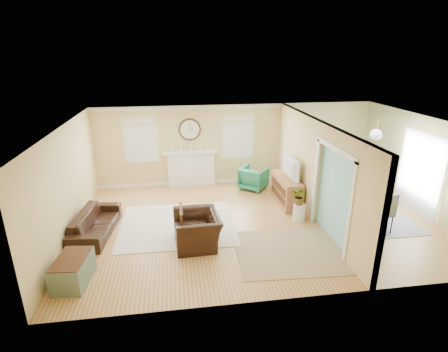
{
  "coord_description": "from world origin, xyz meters",
  "views": [
    {
      "loc": [
        -2.01,
        -7.92,
        4.19
      ],
      "look_at": [
        -0.8,
        0.3,
        1.2
      ],
      "focal_mm": 28.0,
      "sensor_mm": 36.0,
      "label": 1
    }
  ],
  "objects": [
    {
      "name": "floor",
      "position": [
        0.0,
        0.0,
        0.0
      ],
      "size": [
        9.0,
        9.0,
        0.0
      ],
      "primitive_type": "plane",
      "color": "olive",
      "rests_on": "ground"
    },
    {
      "name": "wall_back",
      "position": [
        0.0,
        3.0,
        1.3
      ],
      "size": [
        9.0,
        0.02,
        2.6
      ],
      "primitive_type": "cube",
      "color": "tan",
      "rests_on": "ground"
    },
    {
      "name": "wall_front",
      "position": [
        0.0,
        -3.0,
        1.3
      ],
      "size": [
        9.0,
        0.02,
        2.6
      ],
      "primitive_type": "cube",
      "color": "tan",
      "rests_on": "ground"
    },
    {
      "name": "wall_left",
      "position": [
        -4.5,
        0.0,
        1.3
      ],
      "size": [
        0.02,
        6.0,
        2.6
      ],
      "primitive_type": "cube",
      "color": "tan",
      "rests_on": "ground"
    },
    {
      "name": "wall_right",
      "position": [
        4.5,
        0.0,
        1.3
      ],
      "size": [
        0.02,
        6.0,
        2.6
      ],
      "primitive_type": "cube",
      "color": "tan",
      "rests_on": "ground"
    },
    {
      "name": "ceiling",
      "position": [
        0.0,
        0.0,
        2.6
      ],
      "size": [
        9.0,
        6.0,
        0.02
      ],
      "primitive_type": "cube",
      "color": "white",
      "rests_on": "wall_back"
    },
    {
      "name": "partition",
      "position": [
        1.51,
        0.28,
        1.36
      ],
      "size": [
        0.17,
        6.0,
        2.6
      ],
      "color": "tan",
      "rests_on": "ground"
    },
    {
      "name": "fireplace",
      "position": [
        -1.5,
        2.88,
        0.6
      ],
      "size": [
        1.7,
        0.3,
        1.17
      ],
      "color": "white",
      "rests_on": "ground"
    },
    {
      "name": "wall_clock",
      "position": [
        -1.5,
        2.97,
        1.85
      ],
      "size": [
        0.7,
        0.07,
        0.7
      ],
      "color": "#472310",
      "rests_on": "wall_back"
    },
    {
      "name": "window_left",
      "position": [
        -3.05,
        2.95,
        1.66
      ],
      "size": [
        1.05,
        0.13,
        1.42
      ],
      "color": "white",
      "rests_on": "wall_back"
    },
    {
      "name": "window_right",
      "position": [
        0.05,
        2.95,
        1.66
      ],
      "size": [
        1.05,
        0.13,
        1.42
      ],
      "color": "white",
      "rests_on": "wall_back"
    },
    {
      "name": "french_doors",
      "position": [
        4.45,
        0.0,
        1.1
      ],
      "size": [
        0.06,
        1.7,
        2.2
      ],
      "color": "white",
      "rests_on": "ground"
    },
    {
      "name": "pendant",
      "position": [
        3.0,
        0.0,
        2.2
      ],
      "size": [
        0.3,
        0.3,
        0.55
      ],
      "color": "gold",
      "rests_on": "ceiling"
    },
    {
      "name": "rug_cream",
      "position": [
        -2.02,
        0.12,
        0.01
      ],
      "size": [
        2.9,
        2.53,
        0.02
      ],
      "primitive_type": "cube",
      "rotation": [
        0.0,
        0.0,
        -0.02
      ],
      "color": "beige",
      "rests_on": "floor"
    },
    {
      "name": "rug_jute",
      "position": [
        0.42,
        -1.51,
        0.01
      ],
      "size": [
        2.5,
        2.09,
        0.01
      ],
      "primitive_type": "cube",
      "rotation": [
        0.0,
        0.0,
        -0.05
      ],
      "color": "tan",
      "rests_on": "floor"
    },
    {
      "name": "rug_grey",
      "position": [
        2.8,
        0.25,
        0.01
      ],
      "size": [
        2.51,
        3.13,
        0.01
      ],
      "primitive_type": "cube",
      "color": "slate",
      "rests_on": "floor"
    },
    {
      "name": "sofa",
      "position": [
        -3.98,
        -0.04,
        0.28
      ],
      "size": [
        0.98,
        2.02,
        0.57
      ],
      "primitive_type": "imported",
      "rotation": [
        0.0,
        0.0,
        1.46
      ],
      "color": "black",
      "rests_on": "floor"
    },
    {
      "name": "eames_chair",
      "position": [
        -1.58,
        -0.88,
        0.37
      ],
      "size": [
        1.06,
        1.2,
        0.75
      ],
      "primitive_type": "imported",
      "rotation": [
        0.0,
        0.0,
        -1.52
      ],
      "color": "black",
      "rests_on": "floor"
    },
    {
      "name": "green_chair",
      "position": [
        0.45,
        2.29,
        0.36
      ],
      "size": [
        1.09,
        1.09,
        0.71
      ],
      "primitive_type": "imported",
      "rotation": [
        0.0,
        0.0,
        2.46
      ],
      "color": "#1E7144",
      "rests_on": "floor"
    },
    {
      "name": "trunk",
      "position": [
        -4.03,
        -1.95,
        0.27
      ],
      "size": [
        0.67,
        0.98,
        0.53
      ],
      "color": "#5F705C",
      "rests_on": "floor"
    },
    {
      "name": "credenza",
      "position": [
        1.13,
        1.02,
        0.4
      ],
      "size": [
        0.5,
        1.47,
        0.8
      ],
      "color": "#9F6F45",
      "rests_on": "floor"
    },
    {
      "name": "tv",
      "position": [
        1.11,
        1.02,
        1.1
      ],
      "size": [
        0.23,
        1.06,
        0.61
      ],
      "primitive_type": "imported",
      "rotation": [
        0.0,
        0.0,
        1.66
      ],
      "color": "black",
      "rests_on": "credenza"
    },
    {
      "name": "garden_stool",
      "position": [
        1.12,
        -0.08,
        0.23
      ],
      "size": [
        0.31,
        0.31,
        0.46
      ],
      "primitive_type": "cylinder",
      "color": "white",
      "rests_on": "floor"
    },
    {
      "name": "potted_plant",
      "position": [
        1.12,
        -0.08,
        0.69
      ],
      "size": [
        0.55,
        0.55,
        0.46
      ],
      "primitive_type": "imported",
      "rotation": [
        0.0,
        0.0,
        5.53
      ],
      "color": "#337F33",
      "rests_on": "garden_stool"
    },
    {
      "name": "dining_table",
      "position": [
        2.8,
        0.25,
        0.3
      ],
      "size": [
        1.12,
        1.81,
        0.61
      ],
      "primitive_type": "imported",
      "rotation": [
        0.0,
        0.0,
        1.66
      ],
      "color": "#472310",
      "rests_on": "floor"
    },
    {
      "name": "dining_chair_n",
      "position": [
        2.76,
        1.4,
        0.55
      ],
      "size": [
        0.51,
        0.51,
        0.94
      ],
      "color": "slate",
      "rests_on": "floor"
    },
    {
      "name": "dining_chair_s",
      "position": [
        2.9,
        -0.9,
        0.61
      ],
      "size": [
        0.46,
        0.46,
        1.03
      ],
      "color": "slate",
      "rests_on": "floor"
    },
    {
      "name": "dining_chair_w",
      "position": [
        2.23,
        0.31,
        0.61
      ],
      "size": [
        0.47,
        0.47,
        1.03
      ],
      "color": "white",
      "rests_on": "floor"
    },
    {
      "name": "dining_chair_e",
      "position": [
        3.4,
        0.32,
        0.58
      ],
      "size": [
        0.46,
        0.46,
        0.98
      ],
      "color": "slate",
      "rests_on": "floor"
    }
  ]
}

